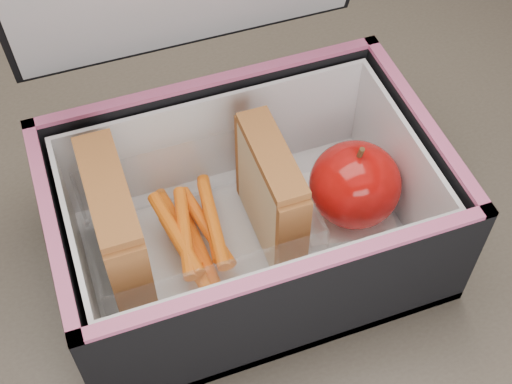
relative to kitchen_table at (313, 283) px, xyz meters
The scene contains 8 objects.
kitchen_table is the anchor object (origin of this frame).
lunch_bag 0.17m from the kitchen_table, behind, with size 0.28×0.24×0.28m.
plastic_tub 0.17m from the kitchen_table, behind, with size 0.16×0.12×0.07m, color white, non-canonical shape.
sandwich_left 0.23m from the kitchen_table, behind, with size 0.03×0.10×0.11m.
sandwich_right 0.16m from the kitchen_table, behind, with size 0.02×0.09×0.10m.
carrot_sticks 0.16m from the kitchen_table, behind, with size 0.05×0.12×0.03m.
paper_napkin 0.11m from the kitchen_table, ahead, with size 0.07×0.07×0.01m, color white.
red_apple 0.15m from the kitchen_table, 12.20° to the right, with size 0.09×0.09×0.08m.
Camera 1 is at (-0.17, -0.31, 1.24)m, focal length 50.00 mm.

